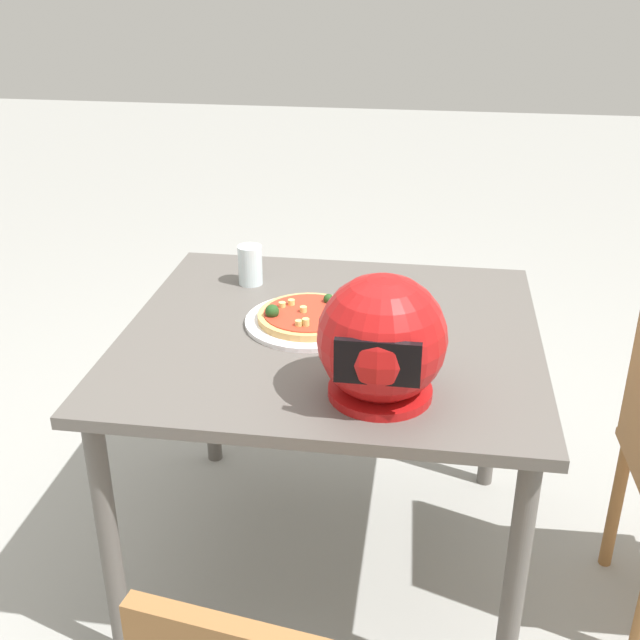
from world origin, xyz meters
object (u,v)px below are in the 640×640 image
at_px(pizza, 309,315).
at_px(motorcycle_helmet, 382,341).
at_px(drinking_glass, 250,265).
at_px(dining_table, 331,360).

bearing_deg(pizza, motorcycle_helmet, 122.07).
bearing_deg(drinking_glass, motorcycle_helmet, 126.22).
bearing_deg(pizza, drinking_glass, -48.64).
bearing_deg(motorcycle_helmet, pizza, -57.93).
bearing_deg(dining_table, drinking_glass, -45.03).
relative_size(dining_table, motorcycle_helmet, 3.78).
bearing_deg(motorcycle_helmet, dining_table, -63.87).
relative_size(pizza, motorcycle_helmet, 0.95).
relative_size(dining_table, drinking_glass, 9.19).
xyz_separation_m(pizza, drinking_glass, (0.21, -0.24, 0.03)).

